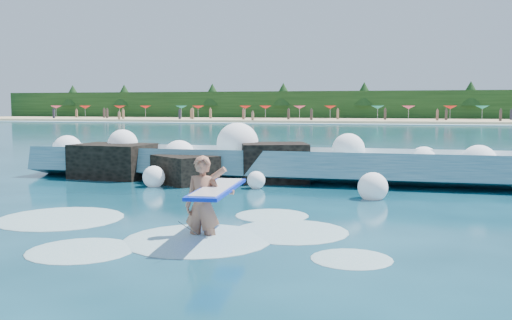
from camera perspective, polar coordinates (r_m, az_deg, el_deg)
The scene contains 11 objects.
ground at distance 12.68m, azimuth -8.90°, elevation -6.09°, with size 200.00×200.00×0.00m, color #072E3C.
beach at distance 89.57m, azimuth 11.23°, elevation 3.88°, with size 140.00×20.00×0.40m, color tan.
wet_band at distance 78.59m, azimuth 10.78°, elevation 3.57°, with size 140.00×5.00×0.08m, color silver.
treeline at distance 99.52m, azimuth 11.57°, elevation 5.35°, with size 140.00×4.00×5.00m, color black.
breaking_wave at distance 19.38m, azimuth 0.65°, elevation -0.55°, with size 16.36×2.62×1.41m.
rock_cluster at distance 19.53m, azimuth -7.29°, elevation -0.60°, with size 8.34×3.53×1.50m.
surfer_with_board at distance 10.87m, azimuth -5.01°, elevation -4.19°, with size 1.04×3.03×1.91m.
wave_spray at distance 19.15m, azimuth -0.33°, elevation 0.58°, with size 15.27×4.45×2.03m.
surf_foam at distance 11.76m, azimuth -8.87°, elevation -6.99°, with size 8.73×5.73×0.14m.
beach_umbrellas at distance 92.03m, azimuth 11.35°, elevation 5.20°, with size 114.37×6.23×0.50m.
beachgoers at distance 85.94m, azimuth 13.83°, elevation 4.36°, with size 105.24×12.31×1.92m.
Camera 1 is at (4.93, -11.40, 2.53)m, focal length 40.00 mm.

